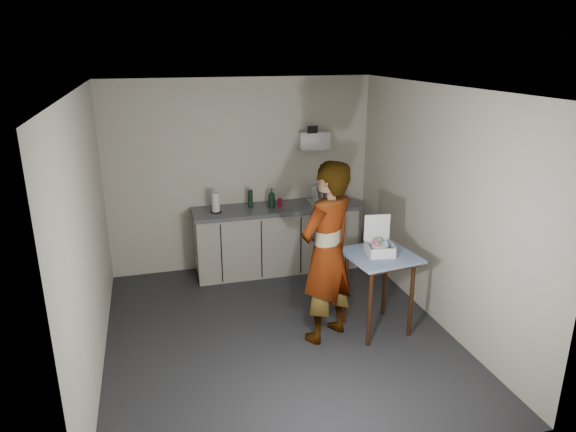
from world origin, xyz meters
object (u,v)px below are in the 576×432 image
object	(u,v)px
soap_bottle	(272,198)
soda_can	(280,202)
kitchen_counter	(276,240)
paper_towel	(216,203)
side_table	(380,264)
dark_bottle	(250,199)
bakery_box	(379,246)
dish_rack	(321,198)
standing_man	(327,253)

from	to	relation	value
soap_bottle	soda_can	distance (m)	0.14
kitchen_counter	paper_towel	bearing A→B (deg)	-178.15
kitchen_counter	side_table	xyz separation A→B (m)	(0.67, -1.86, 0.35)
kitchen_counter	soap_bottle	xyz separation A→B (m)	(-0.06, -0.01, 0.61)
soap_bottle	soda_can	xyz separation A→B (m)	(0.12, 0.01, -0.08)
side_table	dark_bottle	xyz separation A→B (m)	(-1.00, 1.94, 0.25)
paper_towel	bakery_box	bearing A→B (deg)	-50.91
soap_bottle	bakery_box	xyz separation A→B (m)	(0.72, -1.83, -0.06)
soda_can	kitchen_counter	bearing A→B (deg)	-172.18
dark_bottle	kitchen_counter	bearing A→B (deg)	-13.05
kitchen_counter	side_table	world-z (taller)	kitchen_counter
dark_bottle	dish_rack	world-z (taller)	dish_rack
side_table	paper_towel	world-z (taller)	paper_towel
standing_man	soap_bottle	world-z (taller)	standing_man
kitchen_counter	bakery_box	bearing A→B (deg)	-70.22
kitchen_counter	paper_towel	world-z (taller)	paper_towel
dish_rack	bakery_box	distance (m)	1.90
soap_bottle	dark_bottle	world-z (taller)	soap_bottle
standing_man	soda_can	distance (m)	1.86
soap_bottle	bakery_box	size ratio (longest dim) A/B	0.67
soda_can	dish_rack	xyz separation A→B (m)	(0.60, 0.05, 0.00)
soda_can	dish_rack	size ratio (longest dim) A/B	0.30
standing_man	soda_can	bearing A→B (deg)	-119.78
soda_can	dish_rack	world-z (taller)	dish_rack
paper_towel	bakery_box	xyz separation A→B (m)	(1.47, -1.81, -0.06)
kitchen_counter	dark_bottle	distance (m)	0.69
side_table	paper_towel	xyz separation A→B (m)	(-1.48, 1.83, 0.26)
kitchen_counter	soda_can	size ratio (longest dim) A/B	19.99
kitchen_counter	dark_bottle	size ratio (longest dim) A/B	9.49
paper_towel	dish_rack	distance (m)	1.47
side_table	kitchen_counter	bearing A→B (deg)	102.51
soda_can	bakery_box	xyz separation A→B (m)	(0.60, -1.85, 0.01)
dish_rack	bakery_box	world-z (taller)	bakery_box
dark_bottle	bakery_box	world-z (taller)	bakery_box
soda_can	bakery_box	bearing A→B (deg)	-72.04
side_table	bakery_box	distance (m)	0.20
kitchen_counter	soda_can	world-z (taller)	soda_can
side_table	soap_bottle	bearing A→B (deg)	104.16
standing_man	dish_rack	xyz separation A→B (m)	(0.59, 1.91, 0.00)
standing_man	side_table	bearing A→B (deg)	148.97
bakery_box	standing_man	bearing A→B (deg)	-170.34
side_table	dish_rack	xyz separation A→B (m)	(-0.01, 1.92, 0.19)
side_table	bakery_box	xyz separation A→B (m)	(-0.01, 0.02, 0.20)
standing_man	soap_bottle	bearing A→B (deg)	-116.02
side_table	soda_can	distance (m)	1.97
paper_towel	dish_rack	xyz separation A→B (m)	(1.47, 0.08, -0.07)
paper_towel	dish_rack	bearing A→B (deg)	3.24
soda_can	paper_towel	distance (m)	0.88
soap_bottle	dish_rack	size ratio (longest dim) A/B	0.71
paper_towel	side_table	bearing A→B (deg)	-51.08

